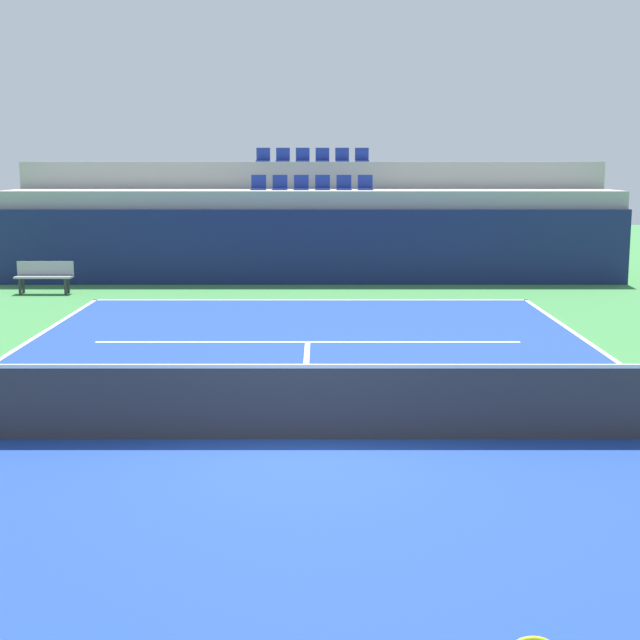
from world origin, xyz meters
TOP-DOWN VIEW (x-y plane):
  - ground_plane at (0.00, 0.00)m, footprint 80.00×80.00m
  - court_surface at (0.00, 0.00)m, footprint 11.00×24.00m
  - baseline_far at (0.00, 11.95)m, footprint 11.00×0.10m
  - service_line_far at (0.00, 6.40)m, footprint 8.26×0.10m
  - centre_service_line at (0.00, 3.20)m, footprint 0.10×6.40m
  - back_wall at (0.00, 15.11)m, footprint 18.02×0.30m
  - stands_tier_lower at (0.00, 16.46)m, footprint 18.02×2.40m
  - stands_tier_upper at (0.00, 18.86)m, footprint 18.02×2.40m
  - seating_row_lower at (-0.00, 16.56)m, footprint 3.61×0.44m
  - seating_row_upper at (-0.00, 18.96)m, footprint 3.61×0.44m
  - tennis_net at (0.00, 0.00)m, footprint 11.08×0.08m
  - player_bench at (-7.07, 13.19)m, footprint 1.50×0.40m

SIDE VIEW (x-z plane):
  - ground_plane at x=0.00m, z-range 0.00..0.00m
  - court_surface at x=0.00m, z-range 0.00..0.01m
  - baseline_far at x=0.00m, z-range 0.01..0.01m
  - service_line_far at x=0.00m, z-range 0.01..0.01m
  - centre_service_line at x=0.00m, z-range 0.01..0.01m
  - player_bench at x=-7.07m, z-range 0.08..0.93m
  - tennis_net at x=0.00m, z-range -0.03..1.04m
  - back_wall at x=0.00m, z-range 0.00..2.13m
  - stands_tier_lower at x=0.00m, z-range 0.00..2.63m
  - stands_tier_upper at x=0.00m, z-range 0.00..3.46m
  - seating_row_lower at x=0.00m, z-range 2.54..2.98m
  - seating_row_upper at x=0.00m, z-range 3.36..3.80m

